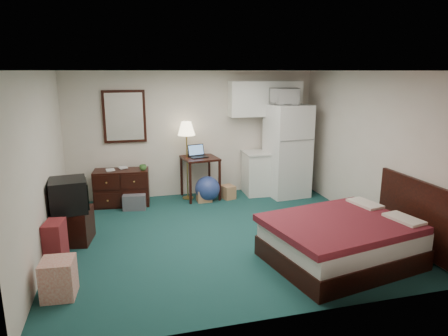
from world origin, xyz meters
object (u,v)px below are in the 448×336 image
object	(u,v)px
floor_lamp	(187,161)
kitchen_counter	(263,173)
dresser	(122,188)
desk	(200,178)
bed	(341,241)
fridge	(287,151)
tv_stand	(73,226)
suitcase	(56,243)

from	to	relation	value
floor_lamp	kitchen_counter	distance (m)	1.62
dresser	floor_lamp	bearing A→B (deg)	9.50
desk	bed	distance (m)	3.46
desk	kitchen_counter	bearing A→B (deg)	-8.29
kitchen_counter	fridge	world-z (taller)	fridge
dresser	bed	distance (m)	4.21
floor_lamp	tv_stand	xyz separation A→B (m)	(-2.00, -1.65, -0.52)
floor_lamp	fridge	xyz separation A→B (m)	(2.01, -0.26, 0.15)
bed	desk	bearing A→B (deg)	100.48
dresser	kitchen_counter	world-z (taller)	kitchen_counter
kitchen_counter	tv_stand	size ratio (longest dim) A/B	1.56
floor_lamp	kitchen_counter	bearing A→B (deg)	-1.70
fridge	suitcase	bearing A→B (deg)	-158.14
dresser	suitcase	bearing A→B (deg)	-105.39
dresser	desk	size ratio (longest dim) A/B	1.20
desk	fridge	xyz separation A→B (m)	(1.76, -0.23, 0.51)
desk	tv_stand	distance (m)	2.78
kitchen_counter	fridge	xyz separation A→B (m)	(0.43, -0.21, 0.50)
kitchen_counter	tv_stand	xyz separation A→B (m)	(-3.59, -1.60, -0.18)
dresser	tv_stand	xyz separation A→B (m)	(-0.73, -1.56, -0.09)
kitchen_counter	floor_lamp	bearing A→B (deg)	-179.69
bed	tv_stand	bearing A→B (deg)	144.69
floor_lamp	tv_stand	distance (m)	2.65
tv_stand	fridge	bearing A→B (deg)	28.71
kitchen_counter	bed	world-z (taller)	kitchen_counter
floor_lamp	suitcase	size ratio (longest dim) A/B	2.59
fridge	tv_stand	distance (m)	4.30
kitchen_counter	bed	size ratio (longest dim) A/B	0.47
suitcase	tv_stand	bearing A→B (deg)	86.01
floor_lamp	bed	world-z (taller)	floor_lamp
floor_lamp	dresser	bearing A→B (deg)	-176.19
floor_lamp	bed	distance (m)	3.61
suitcase	floor_lamp	bearing A→B (deg)	55.54
kitchen_counter	bed	bearing A→B (deg)	-89.32
dresser	bed	xyz separation A→B (m)	(2.78, -3.16, -0.05)
dresser	floor_lamp	size ratio (longest dim) A/B	0.65
tv_stand	suitcase	xyz separation A→B (m)	(-0.15, -0.71, 0.05)
bed	suitcase	size ratio (longest dim) A/B	3.06
desk	suitcase	distance (m)	3.35
desk	fridge	distance (m)	1.84
desk	kitchen_counter	distance (m)	1.33
floor_lamp	kitchen_counter	world-z (taller)	floor_lamp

